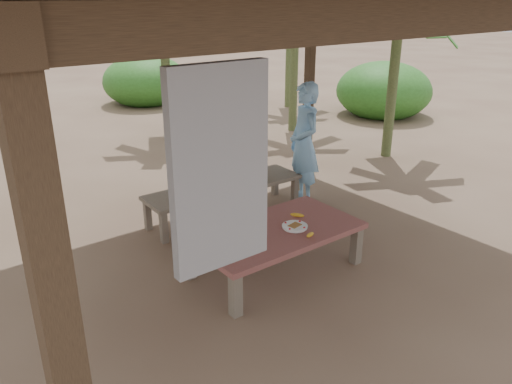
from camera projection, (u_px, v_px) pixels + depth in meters
ground at (265, 260)px, 5.68m from camera, size 80.00×80.00×0.00m
work_table at (276, 234)px, 5.31m from camera, size 1.81×1.02×0.50m
bench at (225, 189)px, 6.67m from camera, size 2.22×0.67×0.45m
ripe_banana_bunch at (229, 231)px, 5.06m from camera, size 0.25×0.22×0.15m
plate at (295, 227)px, 5.30m from camera, size 0.27×0.27×0.04m
loose_banana_front at (310, 235)px, 5.11m from camera, size 0.15×0.09×0.04m
loose_banana_side at (297, 215)px, 5.56m from camera, size 0.15×0.13×0.04m
water_flask at (226, 219)px, 5.20m from camera, size 0.08×0.08×0.31m
green_banana_stalk at (192, 182)px, 6.33m from camera, size 0.27×0.27×0.30m
cooking_pot at (246, 173)px, 6.84m from camera, size 0.21×0.21×0.18m
skewer_rack at (260, 170)px, 6.87m from camera, size 0.18×0.09×0.24m
woman at (304, 144)px, 7.00m from camera, size 0.60×0.73×1.73m
banana_plant_n at (163, 25)px, 9.73m from camera, size 1.80×1.80×2.74m
banana_plant_e at (400, 7)px, 8.43m from camera, size 1.80×1.80×3.12m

